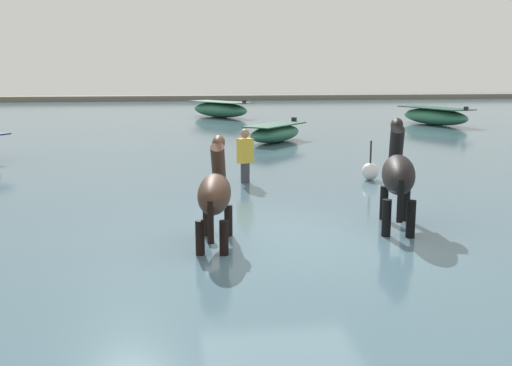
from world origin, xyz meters
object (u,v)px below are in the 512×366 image
Objects in this scene: horse_lead_black at (398,177)px; person_onlooker_left at (245,163)px; horse_trailing_dark_bay at (215,196)px; boat_distant_east at (220,109)px; boat_distant_west at (275,133)px; channel_buoy at (370,171)px; boat_mid_channel at (435,116)px.

horse_lead_black reaches higher than person_onlooker_left.
horse_trailing_dark_bay is 22.88m from boat_distant_east.
horse_lead_black is at bearing -89.83° from boat_distant_west.
horse_lead_black is 0.54× the size of boat_distant_east.
channel_buoy reaches higher than boat_distant_west.
horse_lead_black is 0.74× the size of boat_distant_west.
person_onlooker_left is (-0.84, -18.25, 0.02)m from boat_distant_east.
boat_distant_east is 4.31× the size of channel_buoy.
horse_lead_black is 0.52× the size of boat_mid_channel.
boat_distant_east is 1.36× the size of boat_distant_west.
boat_distant_east is 10.88m from boat_mid_channel.
channel_buoy is at bearing 49.51° from horse_trailing_dark_bay.
boat_distant_east is at bearing 96.24° from channel_buoy.
horse_trailing_dark_bay is at bearing -169.77° from horse_lead_black.
person_onlooker_left is (0.98, 4.56, -0.27)m from horse_trailing_dark_bay.
person_onlooker_left is at bearing 115.76° from horse_lead_black.
horse_trailing_dark_bay is 12.16m from boat_distant_west.
boat_distant_west is (2.89, 11.80, -0.39)m from horse_trailing_dark_bay.
boat_distant_west is at bearing 90.17° from horse_lead_black.
boat_mid_channel is at bearing -30.98° from boat_distant_east.
boat_mid_channel is (11.15, 17.21, -0.31)m from horse_trailing_dark_bay.
person_onlooker_left is (-10.17, -12.65, 0.04)m from boat_mid_channel.
boat_distant_east is 18.27m from person_onlooker_left.
channel_buoy is (3.82, 4.48, -0.50)m from horse_trailing_dark_bay.
horse_lead_black is 1.10× the size of horse_trailing_dark_bay.
boat_mid_channel is 14.69m from channel_buoy.
horse_lead_black is 18.60m from boat_mid_channel.
boat_mid_channel is (9.33, -5.60, -0.02)m from boat_distant_east.
horse_trailing_dark_bay is at bearing -130.49° from channel_buoy.
boat_mid_channel is at bearing 57.07° from horse_trailing_dark_bay.
boat_distant_west is (-8.26, -5.41, -0.08)m from boat_mid_channel.
horse_trailing_dark_bay is (-2.92, -0.53, -0.11)m from horse_lead_black.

